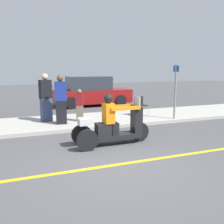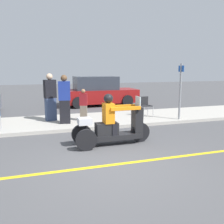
{
  "view_description": "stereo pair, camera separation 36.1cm",
  "coord_description": "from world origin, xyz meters",
  "px_view_note": "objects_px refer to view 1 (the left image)",
  "views": [
    {
      "loc": [
        -2.05,
        -4.9,
        2.13
      ],
      "look_at": [
        0.41,
        1.46,
        0.94
      ],
      "focal_mm": 40.0,
      "sensor_mm": 36.0,
      "label": 1
    },
    {
      "loc": [
        -1.71,
        -5.03,
        2.13
      ],
      "look_at": [
        0.41,
        1.46,
        0.94
      ],
      "focal_mm": 40.0,
      "sensor_mm": 36.0,
      "label": 2
    }
  ],
  "objects_px": {
    "spectator_with_child": "(61,101)",
    "spectator_by_tree": "(80,106)",
    "motorcycle_trike": "(112,127)",
    "folding_chair_set_back": "(140,104)",
    "parked_car_lot_center": "(91,92)",
    "street_sign": "(175,89)",
    "spectator_mid_group": "(46,98)"
  },
  "relations": [
    {
      "from": "spectator_with_child",
      "to": "spectator_by_tree",
      "type": "xyz_separation_m",
      "value": [
        0.75,
        0.26,
        -0.27
      ]
    },
    {
      "from": "motorcycle_trike",
      "to": "spectator_with_child",
      "type": "height_order",
      "value": "spectator_with_child"
    },
    {
      "from": "spectator_with_child",
      "to": "folding_chair_set_back",
      "type": "xyz_separation_m",
      "value": [
        3.44,
        0.42,
        -0.36
      ]
    },
    {
      "from": "parked_car_lot_center",
      "to": "street_sign",
      "type": "xyz_separation_m",
      "value": [
        1.87,
        -5.51,
        0.54
      ]
    },
    {
      "from": "folding_chair_set_back",
      "to": "street_sign",
      "type": "height_order",
      "value": "street_sign"
    },
    {
      "from": "spectator_by_tree",
      "to": "parked_car_lot_center",
      "type": "xyz_separation_m",
      "value": [
        1.81,
        4.58,
        0.07
      ]
    },
    {
      "from": "spectator_mid_group",
      "to": "parked_car_lot_center",
      "type": "height_order",
      "value": "spectator_mid_group"
    },
    {
      "from": "spectator_by_tree",
      "to": "street_sign",
      "type": "height_order",
      "value": "street_sign"
    },
    {
      "from": "motorcycle_trike",
      "to": "spectator_with_child",
      "type": "distance_m",
      "value": 2.87
    },
    {
      "from": "motorcycle_trike",
      "to": "parked_car_lot_center",
      "type": "relative_size",
      "value": 0.52
    },
    {
      "from": "motorcycle_trike",
      "to": "parked_car_lot_center",
      "type": "xyz_separation_m",
      "value": [
        1.6,
        7.5,
        0.26
      ]
    },
    {
      "from": "spectator_with_child",
      "to": "spectator_by_tree",
      "type": "bearing_deg",
      "value": 19.09
    },
    {
      "from": "motorcycle_trike",
      "to": "street_sign",
      "type": "height_order",
      "value": "street_sign"
    },
    {
      "from": "folding_chair_set_back",
      "to": "parked_car_lot_center",
      "type": "height_order",
      "value": "parked_car_lot_center"
    },
    {
      "from": "spectator_by_tree",
      "to": "spectator_mid_group",
      "type": "distance_m",
      "value": 1.31
    },
    {
      "from": "spectator_with_child",
      "to": "folding_chair_set_back",
      "type": "distance_m",
      "value": 3.48
    },
    {
      "from": "motorcycle_trike",
      "to": "spectator_mid_group",
      "type": "xyz_separation_m",
      "value": [
        -1.42,
        3.35,
        0.48
      ]
    },
    {
      "from": "spectator_by_tree",
      "to": "folding_chair_set_back",
      "type": "bearing_deg",
      "value": 3.39
    },
    {
      "from": "spectator_by_tree",
      "to": "spectator_mid_group",
      "type": "height_order",
      "value": "spectator_mid_group"
    },
    {
      "from": "spectator_mid_group",
      "to": "street_sign",
      "type": "xyz_separation_m",
      "value": [
        4.89,
        -1.35,
        0.32
      ]
    },
    {
      "from": "folding_chair_set_back",
      "to": "spectator_mid_group",
      "type": "bearing_deg",
      "value": 176.11
    },
    {
      "from": "spectator_with_child",
      "to": "street_sign",
      "type": "bearing_deg",
      "value": -8.6
    },
    {
      "from": "motorcycle_trike",
      "to": "spectator_mid_group",
      "type": "height_order",
      "value": "spectator_mid_group"
    },
    {
      "from": "spectator_by_tree",
      "to": "motorcycle_trike",
      "type": "bearing_deg",
      "value": -85.88
    },
    {
      "from": "motorcycle_trike",
      "to": "street_sign",
      "type": "bearing_deg",
      "value": 29.83
    },
    {
      "from": "spectator_with_child",
      "to": "folding_chair_set_back",
      "type": "height_order",
      "value": "spectator_with_child"
    },
    {
      "from": "spectator_with_child",
      "to": "parked_car_lot_center",
      "type": "bearing_deg",
      "value": 62.14
    },
    {
      "from": "spectator_by_tree",
      "to": "parked_car_lot_center",
      "type": "distance_m",
      "value": 4.92
    },
    {
      "from": "spectator_with_child",
      "to": "spectator_mid_group",
      "type": "relative_size",
      "value": 0.98
    },
    {
      "from": "folding_chair_set_back",
      "to": "street_sign",
      "type": "relative_size",
      "value": 0.37
    },
    {
      "from": "spectator_with_child",
      "to": "parked_car_lot_center",
      "type": "height_order",
      "value": "spectator_with_child"
    },
    {
      "from": "spectator_with_child",
      "to": "folding_chair_set_back",
      "type": "bearing_deg",
      "value": 6.94
    }
  ]
}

